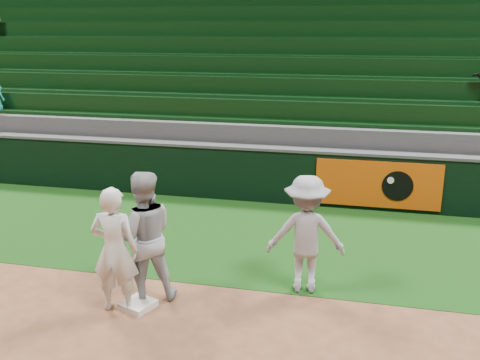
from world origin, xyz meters
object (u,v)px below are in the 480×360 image
Objects in this scene: baserunner at (143,237)px; base_coach at (306,234)px; first_base at (138,305)px; first_baseman at (115,250)px.

base_coach is (2.22, 0.77, -0.06)m from baserunner.
first_base is at bearing 18.13° from base_coach.
base_coach is at bearing -158.25° from first_baseman.
base_coach is (2.46, 1.17, -0.00)m from first_baseman.
base_coach is at bearing 25.71° from first_base.
baserunner is at bearing 90.61° from first_base.
baserunner reaches higher than first_baseman.
base_coach is (2.21, 1.07, 0.85)m from first_base.
first_baseman is at bearing 29.68° from baserunner.
first_baseman is at bearing 17.85° from base_coach.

